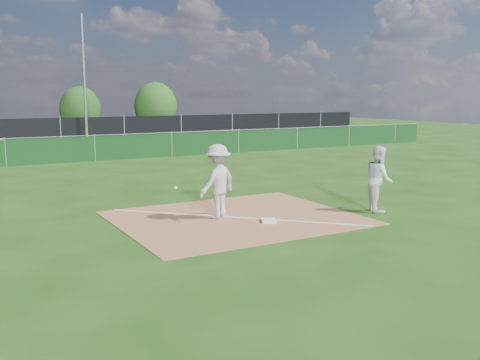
% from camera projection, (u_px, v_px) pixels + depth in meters
% --- Properties ---
extents(ground, '(90.00, 90.00, 0.00)m').
position_uv_depth(ground, '(128.00, 174.00, 21.66)').
color(ground, '#1D430E').
rests_on(ground, ground).
extents(infield_dirt, '(6.00, 5.00, 0.02)m').
position_uv_depth(infield_dirt, '(236.00, 218.00, 13.94)').
color(infield_dirt, '#9C613E').
rests_on(infield_dirt, ground).
extents(foul_line, '(5.01, 5.01, 0.01)m').
position_uv_depth(foul_line, '(236.00, 217.00, 13.93)').
color(foul_line, white).
rests_on(foul_line, infield_dirt).
extents(green_fence, '(44.00, 0.05, 1.20)m').
position_uv_depth(green_fence, '(95.00, 149.00, 25.86)').
color(green_fence, black).
rests_on(green_fence, ground).
extents(black_fence, '(46.00, 0.04, 1.80)m').
position_uv_depth(black_fence, '(61.00, 133.00, 32.68)').
color(black_fence, black).
rests_on(black_fence, ground).
extents(parking_lot, '(46.00, 9.00, 0.01)m').
position_uv_depth(parking_lot, '(47.00, 141.00, 37.12)').
color(parking_lot, black).
rests_on(parking_lot, ground).
extents(light_pole, '(0.16, 0.16, 8.00)m').
position_uv_depth(light_pole, '(84.00, 81.00, 32.67)').
color(light_pole, slate).
rests_on(light_pole, ground).
extents(first_base, '(0.48, 0.48, 0.08)m').
position_uv_depth(first_base, '(269.00, 220.00, 13.43)').
color(first_base, white).
rests_on(first_base, infield_dirt).
extents(play_at_first, '(2.07, 1.15, 1.91)m').
position_uv_depth(play_at_first, '(217.00, 181.00, 13.78)').
color(play_at_first, silver).
rests_on(play_at_first, infield_dirt).
extents(runner, '(1.03, 1.11, 1.81)m').
position_uv_depth(runner, '(379.00, 179.00, 14.68)').
color(runner, white).
rests_on(runner, ground).
extents(car_mid, '(4.86, 2.64, 1.52)m').
position_uv_depth(car_mid, '(24.00, 132.00, 35.02)').
color(car_mid, black).
rests_on(car_mid, parking_lot).
extents(car_right, '(5.02, 3.61, 1.35)m').
position_uv_depth(car_right, '(107.00, 130.00, 38.61)').
color(car_right, black).
rests_on(car_right, parking_lot).
extents(tree_mid, '(3.28, 3.28, 3.89)m').
position_uv_depth(tree_mid, '(80.00, 109.00, 43.52)').
color(tree_mid, '#382316').
rests_on(tree_mid, ground).
extents(tree_right, '(3.60, 3.60, 4.28)m').
position_uv_depth(tree_right, '(156.00, 106.00, 45.69)').
color(tree_right, '#382316').
rests_on(tree_right, ground).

